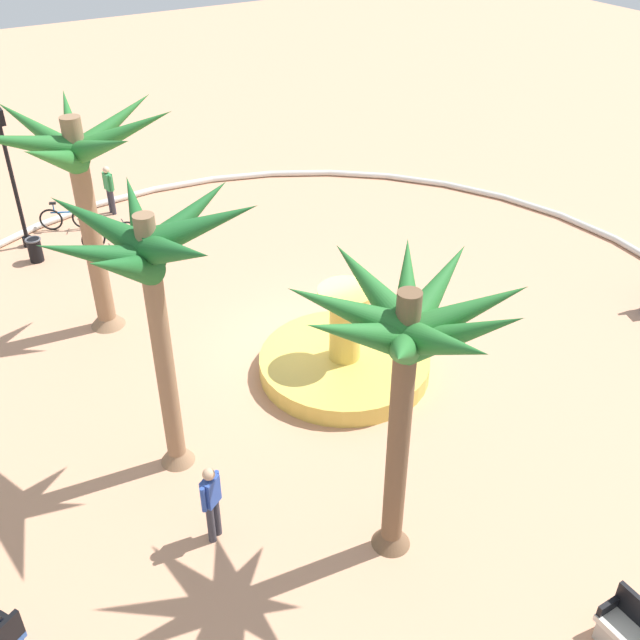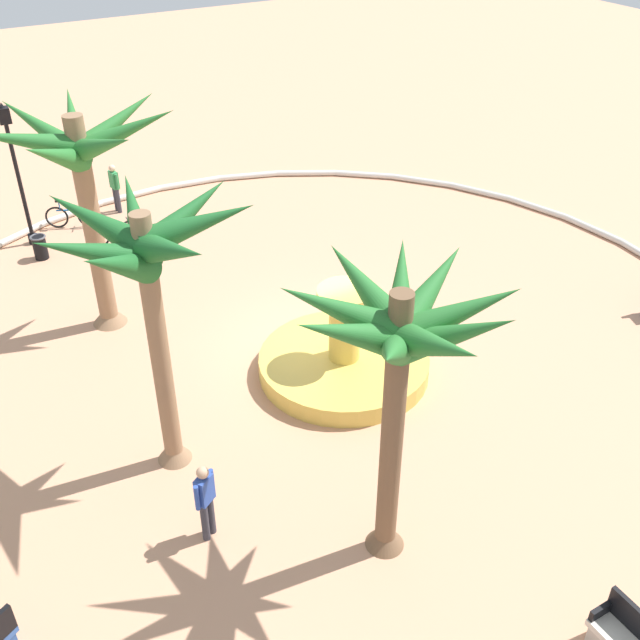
{
  "view_description": "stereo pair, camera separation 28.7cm",
  "coord_description": "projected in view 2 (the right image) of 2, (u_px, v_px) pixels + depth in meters",
  "views": [
    {
      "loc": [
        7.41,
        12.96,
        10.68
      ],
      "look_at": [
        -0.06,
        0.38,
        1.0
      ],
      "focal_mm": 41.9,
      "sensor_mm": 36.0,
      "label": 1
    },
    {
      "loc": [
        7.17,
        13.1,
        10.68
      ],
      "look_at": [
        -0.06,
        0.38,
        1.0
      ],
      "focal_mm": 41.9,
      "sensor_mm": 36.0,
      "label": 2
    }
  ],
  "objects": [
    {
      "name": "palm_tree_mid_plaza",
      "position": [
        401.0,
        341.0,
        10.88
      ],
      "size": [
        3.57,
        3.67,
        5.51
      ],
      "color": "brown",
      "rests_on": "ground"
    },
    {
      "name": "palm_tree_near_fountain",
      "position": [
        147.0,
        263.0,
        12.62
      ],
      "size": [
        3.83,
        3.82,
        5.71
      ],
      "color": "#8E6B4C",
      "rests_on": "ground"
    },
    {
      "name": "bicycle_red_frame",
      "position": [
        73.0,
        216.0,
        23.65
      ],
      "size": [
        1.59,
        0.78,
        0.94
      ],
      "color": "black",
      "rests_on": "ground"
    },
    {
      "name": "person_pedestrian_stroll",
      "position": [
        206.0,
        498.0,
        12.97
      ],
      "size": [
        0.46,
        0.35,
        1.67
      ],
      "color": "#33333D",
      "rests_on": "ground"
    },
    {
      "name": "trash_bin",
      "position": [
        40.0,
        247.0,
        21.92
      ],
      "size": [
        0.46,
        0.46,
        0.73
      ],
      "color": "black",
      "rests_on": "ground"
    },
    {
      "name": "person_cyclist_photo",
      "position": [
        115.0,
        186.0,
        24.33
      ],
      "size": [
        0.26,
        0.52,
        1.63
      ],
      "color": "#33333D",
      "rests_on": "ground"
    },
    {
      "name": "ground_plane",
      "position": [
        310.0,
        347.0,
        18.34
      ],
      "size": [
        80.0,
        80.0,
        0.0
      ],
      "primitive_type": "plane",
      "color": "tan"
    },
    {
      "name": "bicycle_by_lamppost",
      "position": [
        114.0,
        233.0,
        22.65
      ],
      "size": [
        1.72,
        0.44,
        0.94
      ],
      "color": "black",
      "rests_on": "ground"
    },
    {
      "name": "fountain",
      "position": [
        344.0,
        361.0,
        17.34
      ],
      "size": [
        3.96,
        3.96,
        2.25
      ],
      "color": "gold",
      "rests_on": "ground"
    },
    {
      "name": "lamppost",
      "position": [
        15.0,
        164.0,
        21.54
      ],
      "size": [
        0.32,
        0.32,
        4.36
      ],
      "color": "black",
      "rests_on": "ground"
    },
    {
      "name": "palm_tree_far_side",
      "position": [
        82.0,
        162.0,
        16.89
      ],
      "size": [
        4.59,
        4.53,
        5.7
      ],
      "color": "#8E6B4C",
      "rests_on": "ground"
    },
    {
      "name": "plaza_curb",
      "position": [
        310.0,
        344.0,
        18.29
      ],
      "size": [
        21.98,
        21.98,
        0.2
      ],
      "primitive_type": "torus",
      "color": "silver",
      "rests_on": "ground"
    }
  ]
}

